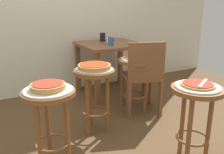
% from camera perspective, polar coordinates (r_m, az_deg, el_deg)
% --- Properties ---
extents(ground_plane, '(6.00, 6.00, 0.00)m').
position_cam_1_polar(ground_plane, '(2.30, -5.16, -15.98)').
color(ground_plane, brown).
extents(stool_foreground, '(0.39, 0.39, 0.64)m').
position_cam_1_polar(stool_foreground, '(2.01, 18.77, -6.63)').
color(stool_foreground, brown).
rests_on(stool_foreground, ground_plane).
extents(serving_plate_foreground, '(0.34, 0.34, 0.01)m').
position_cam_1_polar(serving_plate_foreground, '(1.95, 19.23, -2.11)').
color(serving_plate_foreground, white).
rests_on(serving_plate_foreground, stool_foreground).
extents(pizza_foreground, '(0.25, 0.25, 0.02)m').
position_cam_1_polar(pizza_foreground, '(1.95, 19.28, -1.66)').
color(pizza_foreground, '#B78442').
rests_on(pizza_foreground, serving_plate_foreground).
extents(stool_middle, '(0.39, 0.39, 0.64)m').
position_cam_1_polar(stool_middle, '(1.89, -14.20, -7.69)').
color(stool_middle, brown).
rests_on(stool_middle, ground_plane).
extents(serving_plate_middle, '(0.36, 0.36, 0.01)m').
position_cam_1_polar(serving_plate_middle, '(1.83, -14.57, -2.92)').
color(serving_plate_middle, silver).
rests_on(serving_plate_middle, stool_middle).
extents(pizza_middle, '(0.25, 0.25, 0.05)m').
position_cam_1_polar(pizza_middle, '(1.82, -14.64, -2.08)').
color(pizza_middle, tan).
rests_on(pizza_middle, serving_plate_middle).
extents(stool_leftside, '(0.39, 0.39, 0.64)m').
position_cam_1_polar(stool_leftside, '(2.37, -4.02, -2.10)').
color(stool_leftside, brown).
rests_on(stool_leftside, ground_plane).
extents(serving_plate_leftside, '(0.36, 0.36, 0.01)m').
position_cam_1_polar(serving_plate_leftside, '(2.32, -4.11, 1.80)').
color(serving_plate_leftside, silver).
rests_on(serving_plate_leftside, stool_leftside).
extents(pizza_leftside, '(0.31, 0.31, 0.05)m').
position_cam_1_polar(pizza_leftside, '(2.32, -4.12, 2.48)').
color(pizza_leftside, tan).
rests_on(pizza_leftside, serving_plate_leftside).
extents(stool_rear, '(0.39, 0.39, 0.64)m').
position_cam_1_polar(stool_rear, '(2.81, 5.42, 0.90)').
color(stool_rear, brown).
rests_on(stool_rear, ground_plane).
extents(serving_plate_rear, '(0.33, 0.33, 0.01)m').
position_cam_1_polar(serving_plate_rear, '(2.77, 5.52, 4.23)').
color(serving_plate_rear, silver).
rests_on(serving_plate_rear, stool_rear).
extents(pizza_rear, '(0.26, 0.26, 0.02)m').
position_cam_1_polar(pizza_rear, '(2.77, 5.53, 4.55)').
color(pizza_rear, '#B78442').
rests_on(pizza_rear, serving_plate_rear).
extents(dining_table, '(0.80, 0.77, 0.72)m').
position_cam_1_polar(dining_table, '(3.36, -0.42, 5.80)').
color(dining_table, brown).
rests_on(dining_table, ground_plane).
extents(cup_near_edge, '(0.07, 0.07, 0.11)m').
position_cam_1_polar(cup_near_edge, '(3.16, -0.26, 8.32)').
color(cup_near_edge, '#3360B2').
rests_on(cup_near_edge, dining_table).
extents(cup_far_edge, '(0.08, 0.08, 0.12)m').
position_cam_1_polar(cup_far_edge, '(3.49, -2.20, 9.23)').
color(cup_far_edge, black).
rests_on(cup_far_edge, dining_table).
extents(condiment_shaker, '(0.04, 0.04, 0.07)m').
position_cam_1_polar(condiment_shaker, '(3.36, -0.93, 8.53)').
color(condiment_shaker, white).
rests_on(condiment_shaker, dining_table).
extents(wooden_chair, '(0.51, 0.51, 0.85)m').
position_cam_1_polar(wooden_chair, '(2.78, 7.19, 0.51)').
color(wooden_chair, brown).
rests_on(wooden_chair, ground_plane).
extents(pizza_server_knife, '(0.20, 0.13, 0.01)m').
position_cam_1_polar(pizza_server_knife, '(1.95, 20.34, -1.30)').
color(pizza_server_knife, silver).
rests_on(pizza_server_knife, pizza_foreground).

